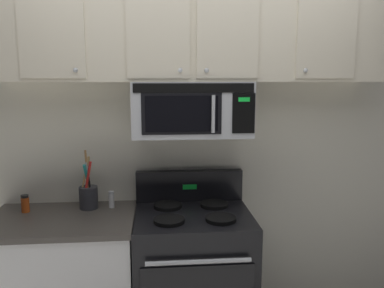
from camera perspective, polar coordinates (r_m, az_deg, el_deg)
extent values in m
cube|color=silver|center=(2.84, -0.54, 1.01)|extent=(5.20, 0.10, 2.70)
cube|color=black|center=(2.77, 0.14, -18.91)|extent=(0.76, 0.64, 0.90)
cylinder|color=#B7BABF|center=(2.33, 0.97, -16.79)|extent=(0.61, 0.03, 0.03)
cube|color=black|center=(2.83, -0.39, -6.08)|extent=(0.76, 0.07, 0.22)
cube|color=#19D83F|center=(2.79, -0.33, -6.28)|extent=(0.10, 0.00, 0.04)
cylinder|color=black|center=(2.45, -3.36, -11.06)|extent=(0.19, 0.19, 0.02)
cylinder|color=black|center=(2.47, 4.20, -10.82)|extent=(0.19, 0.19, 0.02)
cylinder|color=black|center=(2.71, -3.55, -8.97)|extent=(0.19, 0.19, 0.02)
cylinder|color=black|center=(2.73, 3.25, -8.79)|extent=(0.19, 0.19, 0.02)
cube|color=#B7BABF|center=(2.57, -0.11, 5.16)|extent=(0.76, 0.39, 0.35)
cube|color=black|center=(2.36, 0.31, 8.17)|extent=(0.73, 0.01, 0.06)
cube|color=black|center=(2.37, -1.50, 4.41)|extent=(0.49, 0.01, 0.25)
cube|color=black|center=(2.37, -1.50, 4.41)|extent=(0.44, 0.01, 0.22)
cube|color=black|center=(2.42, 7.54, 4.44)|extent=(0.14, 0.01, 0.25)
cube|color=#19D83F|center=(2.41, 7.61, 6.45)|extent=(0.07, 0.00, 0.03)
cylinder|color=#B7BABF|center=(2.36, 3.13, 4.39)|extent=(0.02, 0.02, 0.23)
cube|color=beige|center=(2.60, -0.17, 15.13)|extent=(2.50, 0.33, 0.55)
cube|color=beige|center=(2.50, -19.82, 14.81)|extent=(0.38, 0.01, 0.51)
sphere|color=#B7BABF|center=(2.44, -16.63, 10.28)|extent=(0.03, 0.03, 0.03)
cube|color=beige|center=(2.42, -4.95, 15.51)|extent=(0.38, 0.01, 0.51)
sphere|color=#B7BABF|center=(2.40, -1.72, 10.69)|extent=(0.03, 0.03, 0.03)
cube|color=beige|center=(2.46, 5.24, 15.41)|extent=(0.38, 0.01, 0.51)
sphere|color=#B7BABF|center=(2.42, 2.14, 10.68)|extent=(0.03, 0.03, 0.03)
cube|color=beige|center=(2.64, 19.04, 14.54)|extent=(0.38, 0.01, 0.51)
sphere|color=#B7BABF|center=(2.57, 16.22, 10.25)|extent=(0.03, 0.03, 0.03)
cube|color=silver|center=(2.85, -17.97, -18.98)|extent=(0.90, 0.62, 0.86)
cube|color=#423D38|center=(2.67, -18.48, -10.44)|extent=(0.93, 0.65, 0.03)
cylinder|color=#2D2D33|center=(2.76, -14.84, -7.55)|extent=(0.12, 0.12, 0.15)
cylinder|color=red|center=(2.69, -14.99, -5.05)|extent=(0.07, 0.05, 0.26)
cylinder|color=#BCBCC1|center=(2.73, -14.95, -5.01)|extent=(0.02, 0.04, 0.24)
cylinder|color=tan|center=(2.71, -15.38, -4.65)|extent=(0.08, 0.02, 0.28)
cylinder|color=teal|center=(2.73, -14.97, -5.14)|extent=(0.05, 0.08, 0.23)
cylinder|color=olive|center=(2.71, -15.01, -4.23)|extent=(0.04, 0.06, 0.32)
cylinder|color=#A87A47|center=(2.72, -15.03, -4.70)|extent=(0.04, 0.08, 0.27)
cylinder|color=black|center=(2.72, -14.87, -5.19)|extent=(0.05, 0.05, 0.23)
cylinder|color=white|center=(2.75, -11.65, -8.08)|extent=(0.04, 0.04, 0.10)
cylinder|color=#B7BABF|center=(2.73, -11.69, -6.93)|extent=(0.04, 0.04, 0.02)
cylinder|color=#C64C19|center=(2.83, -23.13, -8.14)|extent=(0.05, 0.05, 0.10)
cylinder|color=black|center=(2.81, -23.21, -7.02)|extent=(0.05, 0.05, 0.02)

